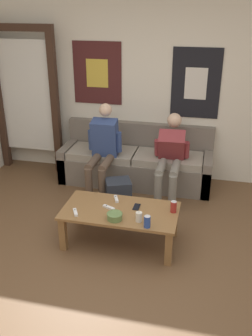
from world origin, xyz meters
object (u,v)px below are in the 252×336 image
at_px(couch, 136,163).
at_px(backpack, 118,195).
at_px(game_controller_near_left, 109,207).
at_px(coffee_table, 120,215).
at_px(cell_phone, 137,207).
at_px(ceramic_bowl, 115,216).
at_px(pillar_candle, 139,217).
at_px(game_controller_near_right, 75,212).
at_px(person_seated_adult, 103,148).
at_px(game_controller_far_center, 116,199).
at_px(drink_can_blue, 147,222).
at_px(drink_can_red, 174,207).
at_px(person_seated_teen, 170,155).

xyz_separation_m(couch, backpack, (-0.06, -0.80, -0.10)).
bearing_deg(game_controller_near_left, coffee_table, 1.80).
bearing_deg(backpack, cell_phone, -60.23).
xyz_separation_m(ceramic_bowl, pillar_candle, (0.25, 0.02, 0.01)).
bearing_deg(game_controller_near_right, coffee_table, 22.31).
distance_m(person_seated_adult, game_controller_far_center, 1.05).
distance_m(drink_can_blue, game_controller_near_right, 0.78).
xyz_separation_m(backpack, drink_can_blue, (0.54, -0.99, 0.29)).
xyz_separation_m(pillar_candle, drink_can_blue, (0.10, -0.08, 0.01)).
bearing_deg(person_seated_adult, drink_can_red, -44.34).
xyz_separation_m(ceramic_bowl, drink_can_blue, (0.34, -0.06, 0.02)).
distance_m(person_seated_adult, drink_can_blue, 1.65).
bearing_deg(pillar_candle, drink_can_red, 39.56).
xyz_separation_m(backpack, drink_can_red, (0.76, -0.64, 0.29)).
bearing_deg(couch, coffee_table, -84.62).
height_order(coffee_table, ceramic_bowl, ceramic_bowl).
bearing_deg(coffee_table, pillar_candle, -37.01).
xyz_separation_m(coffee_table, game_controller_near_left, (-0.12, -0.00, 0.08)).
distance_m(couch, drink_can_blue, 1.86).
relative_size(ceramic_bowl, game_controller_near_left, 1.12).
distance_m(person_seated_teen, drink_can_red, 1.14).
xyz_separation_m(drink_can_blue, game_controller_near_left, (-0.46, 0.26, -0.05)).
bearing_deg(cell_phone, couch, 101.89).
bearing_deg(game_controller_near_right, person_seated_teen, 59.44).
relative_size(couch, person_seated_adult, 1.79).
height_order(person_seated_teen, game_controller_near_right, person_seated_teen).
bearing_deg(drink_can_blue, game_controller_near_left, 150.74).
height_order(couch, backpack, couch).
distance_m(ceramic_bowl, drink_can_red, 0.63).
xyz_separation_m(pillar_candle, drink_can_red, (0.32, 0.26, 0.01)).
xyz_separation_m(backpack, game_controller_far_center, (0.11, -0.53, 0.24)).
relative_size(person_seated_adult, game_controller_far_center, 8.21).
height_order(couch, coffee_table, couch).
xyz_separation_m(game_controller_near_left, game_controller_far_center, (0.03, 0.20, 0.00)).
bearing_deg(coffee_table, game_controller_near_right, -157.69).
relative_size(coffee_table, ceramic_bowl, 7.57).
bearing_deg(drink_can_blue, person_seated_teen, 88.38).
bearing_deg(game_controller_far_center, ceramic_bowl, -77.65).
bearing_deg(cell_phone, person_seated_adult, 123.07).
distance_m(drink_can_blue, game_controller_far_center, 0.63).
distance_m(coffee_table, cell_phone, 0.19).
relative_size(backpack, drink_can_blue, 3.13).
bearing_deg(drink_can_blue, couch, 105.01).
relative_size(person_seated_teen, drink_can_blue, 8.63).
relative_size(backpack, drink_can_red, 3.13).
xyz_separation_m(person_seated_adult, game_controller_near_left, (0.40, -1.14, -0.22)).
height_order(drink_can_blue, game_controller_near_right, drink_can_blue).
height_order(person_seated_teen, cell_phone, person_seated_teen).
height_order(pillar_candle, cell_phone, pillar_candle).
xyz_separation_m(person_seated_teen, game_controller_near_left, (-0.50, -1.21, -0.17)).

